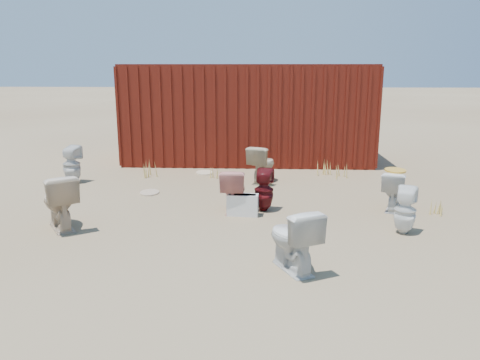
{
  "coord_description": "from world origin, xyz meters",
  "views": [
    {
      "loc": [
        0.34,
        -6.76,
        2.33
      ],
      "look_at": [
        0.0,
        0.6,
        0.55
      ],
      "focal_mm": 35.0,
      "sensor_mm": 36.0,
      "label": 1
    }
  ],
  "objects_px": {
    "toilet_front_c": "(293,239)",
    "toilet_back_beige_right": "(262,164)",
    "toilet_front_pink": "(233,190)",
    "toilet_back_a": "(72,165)",
    "shipping_container": "(248,113)",
    "toilet_back_e": "(405,210)",
    "toilet_front_maroon": "(264,190)",
    "toilet_back_beige_left": "(59,201)",
    "loose_tank": "(243,205)",
    "toilet_back_yellowlid": "(394,191)"
  },
  "relations": [
    {
      "from": "toilet_front_maroon",
      "to": "toilet_back_e",
      "type": "distance_m",
      "value": 2.24
    },
    {
      "from": "toilet_back_a",
      "to": "toilet_back_yellowlid",
      "type": "xyz_separation_m",
      "value": [
        6.1,
        -1.6,
        -0.05
      ]
    },
    {
      "from": "toilet_front_pink",
      "to": "toilet_back_beige_right",
      "type": "xyz_separation_m",
      "value": [
        0.47,
        2.03,
        0.02
      ]
    },
    {
      "from": "toilet_front_pink",
      "to": "toilet_back_beige_right",
      "type": "relative_size",
      "value": 0.94
    },
    {
      "from": "toilet_back_beige_left",
      "to": "loose_tank",
      "type": "bearing_deg",
      "value": 160.95
    },
    {
      "from": "shipping_container",
      "to": "loose_tank",
      "type": "distance_m",
      "value": 4.86
    },
    {
      "from": "shipping_container",
      "to": "toilet_back_e",
      "type": "relative_size",
      "value": 8.78
    },
    {
      "from": "toilet_front_c",
      "to": "toilet_back_beige_right",
      "type": "bearing_deg",
      "value": -112.22
    },
    {
      "from": "shipping_container",
      "to": "toilet_back_beige_right",
      "type": "bearing_deg",
      "value": -81.74
    },
    {
      "from": "toilet_back_a",
      "to": "loose_tank",
      "type": "xyz_separation_m",
      "value": [
        3.6,
        -2.02,
        -0.21
      ]
    },
    {
      "from": "loose_tank",
      "to": "toilet_front_maroon",
      "type": "bearing_deg",
      "value": 43.07
    },
    {
      "from": "toilet_front_pink",
      "to": "toilet_back_e",
      "type": "distance_m",
      "value": 2.69
    },
    {
      "from": "toilet_back_a",
      "to": "toilet_back_beige_left",
      "type": "height_order",
      "value": "toilet_back_beige_left"
    },
    {
      "from": "toilet_back_beige_right",
      "to": "toilet_back_e",
      "type": "distance_m",
      "value": 3.61
    },
    {
      "from": "shipping_container",
      "to": "toilet_front_pink",
      "type": "xyz_separation_m",
      "value": [
        -0.11,
        -4.52,
        -0.84
      ]
    },
    {
      "from": "toilet_front_maroon",
      "to": "toilet_back_e",
      "type": "bearing_deg",
      "value": 163.3
    },
    {
      "from": "toilet_back_a",
      "to": "toilet_back_beige_right",
      "type": "relative_size",
      "value": 1.0
    },
    {
      "from": "toilet_back_beige_right",
      "to": "shipping_container",
      "type": "bearing_deg",
      "value": -59.26
    },
    {
      "from": "toilet_front_c",
      "to": "toilet_back_yellowlid",
      "type": "bearing_deg",
      "value": -153.51
    },
    {
      "from": "toilet_back_a",
      "to": "toilet_front_pink",
      "type": "bearing_deg",
      "value": 167.24
    },
    {
      "from": "toilet_front_maroon",
      "to": "toilet_back_beige_right",
      "type": "distance_m",
      "value": 1.99
    },
    {
      "from": "toilet_front_c",
      "to": "toilet_back_a",
      "type": "relative_size",
      "value": 1.0
    },
    {
      "from": "toilet_front_c",
      "to": "toilet_back_beige_left",
      "type": "distance_m",
      "value": 3.59
    },
    {
      "from": "toilet_front_maroon",
      "to": "toilet_back_yellowlid",
      "type": "bearing_deg",
      "value": -166.33
    },
    {
      "from": "toilet_back_yellowlid",
      "to": "toilet_front_pink",
      "type": "bearing_deg",
      "value": 24.94
    },
    {
      "from": "shipping_container",
      "to": "toilet_back_beige_left",
      "type": "xyz_separation_m",
      "value": [
        -2.62,
        -5.49,
        -0.79
      ]
    },
    {
      "from": "toilet_front_pink",
      "to": "toilet_back_e",
      "type": "xyz_separation_m",
      "value": [
        2.51,
        -0.95,
        -0.02
      ]
    },
    {
      "from": "shipping_container",
      "to": "toilet_back_beige_left",
      "type": "height_order",
      "value": "shipping_container"
    },
    {
      "from": "toilet_front_c",
      "to": "toilet_back_e",
      "type": "bearing_deg",
      "value": -168.76
    },
    {
      "from": "shipping_container",
      "to": "toilet_front_maroon",
      "type": "distance_m",
      "value": 4.58
    },
    {
      "from": "shipping_container",
      "to": "toilet_back_beige_right",
      "type": "relative_size",
      "value": 7.78
    },
    {
      "from": "toilet_back_e",
      "to": "loose_tank",
      "type": "height_order",
      "value": "toilet_back_e"
    },
    {
      "from": "toilet_front_pink",
      "to": "toilet_front_maroon",
      "type": "relative_size",
      "value": 1.03
    },
    {
      "from": "toilet_front_maroon",
      "to": "toilet_back_a",
      "type": "distance_m",
      "value": 4.32
    },
    {
      "from": "toilet_back_e",
      "to": "loose_tank",
      "type": "xyz_separation_m",
      "value": [
        -2.35,
        0.73,
        -0.17
      ]
    },
    {
      "from": "toilet_front_maroon",
      "to": "toilet_back_beige_left",
      "type": "height_order",
      "value": "toilet_back_beige_left"
    },
    {
      "from": "shipping_container",
      "to": "toilet_front_c",
      "type": "bearing_deg",
      "value": -83.97
    },
    {
      "from": "toilet_front_pink",
      "to": "loose_tank",
      "type": "xyz_separation_m",
      "value": [
        0.16,
        -0.23,
        -0.19
      ]
    },
    {
      "from": "shipping_container",
      "to": "toilet_back_a",
      "type": "relative_size",
      "value": 7.78
    },
    {
      "from": "shipping_container",
      "to": "toilet_back_e",
      "type": "xyz_separation_m",
      "value": [
        2.4,
        -5.48,
        -0.86
      ]
    },
    {
      "from": "toilet_back_e",
      "to": "toilet_back_a",
      "type": "bearing_deg",
      "value": -1.0
    },
    {
      "from": "toilet_back_beige_right",
      "to": "toilet_back_yellowlid",
      "type": "distance_m",
      "value": 2.86
    },
    {
      "from": "toilet_back_yellowlid",
      "to": "toilet_front_maroon",
      "type": "bearing_deg",
      "value": 24.82
    },
    {
      "from": "toilet_back_a",
      "to": "loose_tank",
      "type": "height_order",
      "value": "toilet_back_a"
    },
    {
      "from": "toilet_front_pink",
      "to": "toilet_back_a",
      "type": "bearing_deg",
      "value": -25.71
    },
    {
      "from": "toilet_front_pink",
      "to": "toilet_back_e",
      "type": "relative_size",
      "value": 1.06
    },
    {
      "from": "toilet_back_e",
      "to": "loose_tank",
      "type": "bearing_deg",
      "value": 6.63
    },
    {
      "from": "toilet_back_beige_left",
      "to": "toilet_back_e",
      "type": "distance_m",
      "value": 5.02
    },
    {
      "from": "toilet_front_maroon",
      "to": "loose_tank",
      "type": "distance_m",
      "value": 0.47
    },
    {
      "from": "toilet_front_pink",
      "to": "shipping_container",
      "type": "bearing_deg",
      "value": -89.56
    }
  ]
}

